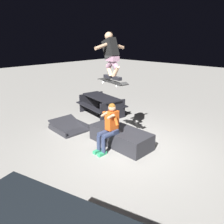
{
  "coord_description": "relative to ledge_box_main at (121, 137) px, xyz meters",
  "views": [
    {
      "loc": [
        -3.44,
        4.29,
        2.91
      ],
      "look_at": [
        0.3,
        0.33,
        1.06
      ],
      "focal_mm": 35.24,
      "sensor_mm": 36.0,
      "label": 1
    }
  ],
  "objects": [
    {
      "name": "ground_plane",
      "position": [
        -0.3,
        0.02,
        -0.23
      ],
      "size": [
        40.0,
        40.0,
        0.0
      ],
      "primitive_type": "plane",
      "color": "gray"
    },
    {
      "name": "ledge_box_main",
      "position": [
        0.0,
        0.0,
        0.0
      ],
      "size": [
        1.84,
        0.87,
        0.46
      ],
      "primitive_type": "cube",
      "rotation": [
        0.0,
        0.0,
        -0.04
      ],
      "color": "#28282D",
      "rests_on": "ground"
    },
    {
      "name": "person_sitting_on_ledge",
      "position": [
        0.01,
        0.45,
        0.48
      ],
      "size": [
        0.59,
        0.76,
        1.3
      ],
      "color": "#2D3856",
      "rests_on": "ground"
    },
    {
      "name": "skateboard",
      "position": [
        0.03,
        0.3,
        1.62
      ],
      "size": [
        1.04,
        0.34,
        0.13
      ],
      "color": "black"
    },
    {
      "name": "skater_airborne",
      "position": [
        0.09,
        0.3,
        2.31
      ],
      "size": [
        0.63,
        0.89,
        1.12
      ],
      "color": "black"
    },
    {
      "name": "kicker_ramp",
      "position": [
        1.96,
        0.37,
        -0.17
      ],
      "size": [
        1.23,
        1.02,
        0.39
      ],
      "color": "#28282D",
      "rests_on": "ground"
    },
    {
      "name": "picnic_table_back",
      "position": [
        2.26,
        -1.42,
        0.27
      ],
      "size": [
        1.92,
        1.63,
        0.75
      ],
      "color": "black",
      "rests_on": "ground"
    }
  ]
}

